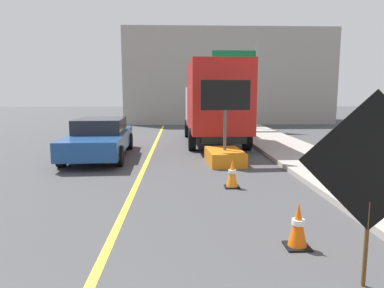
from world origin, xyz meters
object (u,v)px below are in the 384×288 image
object	(u,v)px
pickup_car	(100,138)
highway_guide_sign	(244,74)
traffic_cone_near_sign	(298,226)
traffic_cone_mid_lane	(232,174)
box_truck	(215,102)
roadwork_sign	(372,166)
arrow_board_trailer	(225,149)

from	to	relation	value
pickup_car	highway_guide_sign	bearing A→B (deg)	51.97
traffic_cone_near_sign	traffic_cone_mid_lane	xyz separation A→B (m)	(-0.47, 3.39, 0.01)
pickup_car	traffic_cone_mid_lane	bearing A→B (deg)	-46.44
box_truck	pickup_car	distance (m)	5.58
box_truck	traffic_cone_mid_lane	world-z (taller)	box_truck
box_truck	highway_guide_sign	distance (m)	6.17
traffic_cone_near_sign	traffic_cone_mid_lane	size ratio (longest dim) A/B	0.99
pickup_car	traffic_cone_near_sign	bearing A→B (deg)	-59.27
box_truck	traffic_cone_near_sign	xyz separation A→B (m)	(0.14, -10.86, -1.56)
roadwork_sign	highway_guide_sign	size ratio (longest dim) A/B	0.47
roadwork_sign	pickup_car	size ratio (longest dim) A/B	0.45
traffic_cone_mid_lane	roadwork_sign	bearing A→B (deg)	-78.64
arrow_board_trailer	pickup_car	size ratio (longest dim) A/B	0.52
arrow_board_trailer	traffic_cone_mid_lane	size ratio (longest dim) A/B	3.83
roadwork_sign	traffic_cone_mid_lane	xyz separation A→B (m)	(-0.90, 4.47, -1.13)
roadwork_sign	box_truck	world-z (taller)	box_truck
highway_guide_sign	arrow_board_trailer	bearing A→B (deg)	-103.57
traffic_cone_near_sign	roadwork_sign	bearing A→B (deg)	-68.19
roadwork_sign	arrow_board_trailer	bearing A→B (deg)	95.38
roadwork_sign	traffic_cone_near_sign	bearing A→B (deg)	111.81
arrow_board_trailer	highway_guide_sign	size ratio (longest dim) A/B	0.54
highway_guide_sign	box_truck	bearing A→B (deg)	-112.63
traffic_cone_near_sign	traffic_cone_mid_lane	distance (m)	3.42
roadwork_sign	box_truck	bearing A→B (deg)	92.74
roadwork_sign	arrow_board_trailer	distance (m)	7.50
pickup_car	traffic_cone_mid_lane	xyz separation A→B (m)	(4.13, -4.35, -0.35)
pickup_car	traffic_cone_mid_lane	size ratio (longest dim) A/B	7.44
traffic_cone_near_sign	box_truck	bearing A→B (deg)	90.73
roadwork_sign	arrow_board_trailer	xyz separation A→B (m)	(-0.70, 7.41, -0.99)
roadwork_sign	pickup_car	bearing A→B (deg)	119.71
highway_guide_sign	traffic_cone_near_sign	distance (m)	16.81
box_truck	highway_guide_sign	xyz separation A→B (m)	(2.30, 5.52, 1.52)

